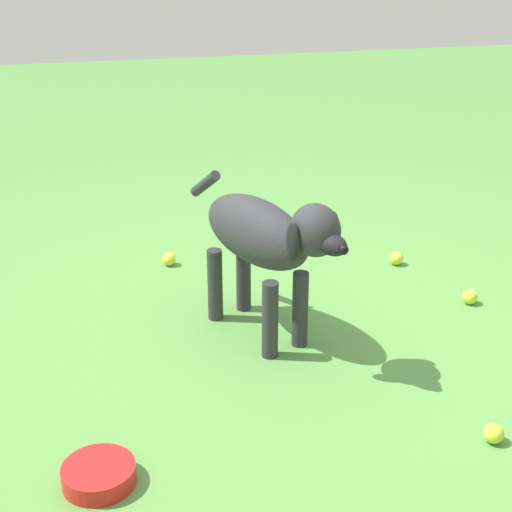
% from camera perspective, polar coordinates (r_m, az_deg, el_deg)
% --- Properties ---
extents(ground, '(14.00, 14.00, 0.00)m').
position_cam_1_polar(ground, '(3.08, 2.76, -5.81)').
color(ground, '#548C42').
extents(dog, '(0.46, 0.90, 0.65)m').
position_cam_1_polar(dog, '(2.87, 0.67, 1.37)').
color(dog, '#2D2D33').
rests_on(dog, ground).
extents(tennis_ball_1, '(0.07, 0.07, 0.07)m').
position_cam_1_polar(tennis_ball_1, '(3.42, 15.88, -2.99)').
color(tennis_ball_1, '#C3DF3A').
rests_on(tennis_ball_1, ground).
extents(tennis_ball_2, '(0.07, 0.07, 0.07)m').
position_cam_1_polar(tennis_ball_2, '(3.68, -6.60, -0.23)').
color(tennis_ball_2, '#D6DF3D').
rests_on(tennis_ball_2, ground).
extents(tennis_ball_3, '(0.07, 0.07, 0.07)m').
position_cam_1_polar(tennis_ball_3, '(3.73, 10.58, -0.17)').
color(tennis_ball_3, '#C5D739').
rests_on(tennis_ball_3, ground).
extents(tennis_ball_4, '(0.07, 0.07, 0.07)m').
position_cam_1_polar(tennis_ball_4, '(2.58, 17.55, -12.68)').
color(tennis_ball_4, '#C0D639').
rests_on(tennis_ball_4, ground).
extents(water_bowl, '(0.22, 0.22, 0.06)m').
position_cam_1_polar(water_bowl, '(2.37, -11.81, -15.89)').
color(water_bowl, red).
rests_on(water_bowl, ground).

